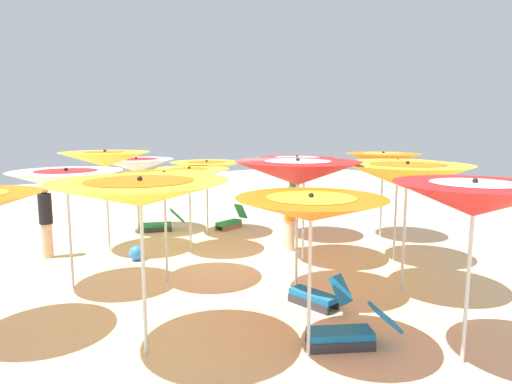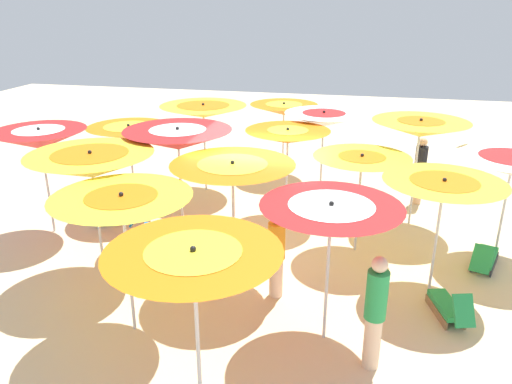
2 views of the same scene
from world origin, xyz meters
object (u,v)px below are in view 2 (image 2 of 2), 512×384
Objects in this scene: beach_umbrella_8 at (91,165)px; lounger_3 at (158,226)px; beach_umbrella_10 at (288,137)px; beach_umbrella_0 at (194,267)px; lounger_0 at (485,258)px; beach_umbrella_11 at (324,120)px; beach_ball at (359,217)px; beach_umbrella_13 at (129,132)px; beach_umbrella_1 at (331,217)px; beach_umbrella_5 at (233,174)px; beachgoer_0 at (276,253)px; beachgoer_2 at (375,311)px; beach_umbrella_4 at (122,207)px; beach_umbrella_7 at (420,129)px; beachgoer_1 at (420,169)px; beach_umbrella_6 at (362,164)px; beach_umbrella_14 at (203,111)px; lounger_1 at (449,307)px; beach_umbrella_12 at (40,139)px; beach_umbrella_15 at (284,109)px; beach_umbrella_3 at (512,166)px; lounger_2 at (119,212)px; beach_umbrella_9 at (178,139)px; beach_umbrella_2 at (443,189)px.

lounger_3 is (-0.38, -1.77, -1.97)m from beach_umbrella_8.
beach_umbrella_10 is at bearing -131.96° from beach_umbrella_8.
beach_umbrella_0 is 1.78× the size of lounger_0.
beach_umbrella_11 reaches higher than beach_ball.
beach_umbrella_0 is 7.04m from beach_umbrella_13.
beach_umbrella_1 is 0.97× the size of beach_umbrella_5.
beach_umbrella_1 is at bearing 130.93° from beachgoer_0.
lounger_3 is 0.67× the size of beachgoer_2.
beach_umbrella_4 is 0.93× the size of beach_umbrella_7.
beach_umbrella_13 is at bearing -4.95° from beachgoer_1.
beach_umbrella_8 reaches higher than beach_umbrella_6.
beach_umbrella_7 is 5.49m from beach_umbrella_14.
beach_umbrella_8 is 6.61m from lounger_1.
beach_umbrella_0 is at bearing 158.25° from beachgoer_2.
beach_umbrella_12 is (5.00, -4.47, 0.02)m from beach_umbrella_0.
beach_umbrella_7 is at bearing -174.30° from beach_umbrella_13.
beach_umbrella_8 is 2.49m from beach_umbrella_12.
beach_umbrella_13 is 1.01× the size of beach_umbrella_15.
beachgoer_1 is at bearing 157.18° from beach_umbrella_15.
beach_umbrella_13 is at bearing -65.12° from beach_umbrella_4.
lounger_3 is 6.68m from beachgoer_1.
beach_umbrella_14 is 2.04× the size of lounger_1.
beach_umbrella_12 is 6.79m from beach_umbrella_15.
beach_umbrella_8 reaches higher than beach_umbrella_13.
lounger_1 reaches higher than lounger_3.
beach_umbrella_3 is at bearing -173.96° from beach_umbrella_6.
lounger_2 is at bearing 105.83° from lounger_0.
beach_umbrella_5 reaches higher than beach_umbrella_6.
beach_umbrella_9 is 6.28m from beachgoer_1.
beach_umbrella_2 is 2.78m from beachgoer_2.
beach_umbrella_1 is 0.91× the size of beach_umbrella_7.
beach_umbrella_2 is 6.85m from beach_umbrella_14.
beach_umbrella_10 is 3.67m from beachgoer_0.
lounger_0 is 4.30m from beachgoer_0.
beach_umbrella_5 is 6.38m from beach_umbrella_15.
beach_umbrella_8 reaches higher than lounger_3.
beach_ball is (2.46, -1.60, -0.04)m from lounger_0.
beach_umbrella_7 is at bearing -166.96° from beach_ball.
beach_umbrella_13 is 1.69× the size of lounger_2.
beach_umbrella_11 reaches higher than lounger_1.
beach_umbrella_14 reaches higher than beach_umbrella_15.
beach_umbrella_4 reaches higher than lounger_0.
beach_umbrella_10 is 0.92× the size of beach_umbrella_14.
beach_umbrella_10 reaches higher than beachgoer_0.
beach_umbrella_13 is 4.78m from beach_umbrella_15.
beach_umbrella_6 is (-0.38, -3.09, -0.14)m from beach_umbrella_1.
beach_umbrella_7 is 2.13× the size of lounger_3.
beach_umbrella_0 is 2.79m from beachgoer_2.
beach_umbrella_10 is at bearing 150.70° from beach_umbrella_14.
beach_umbrella_3 is at bearing 140.25° from beach_umbrella_7.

